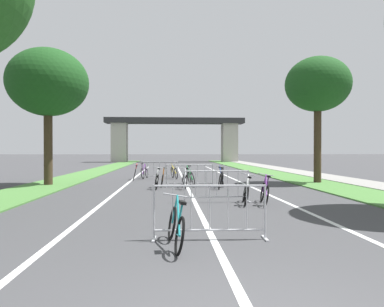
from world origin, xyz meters
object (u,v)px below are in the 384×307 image
(tree_right_maple_mid, at_px, (318,85))
(crowd_barrier_third, at_px, (190,176))
(crowd_barrier_fourth, at_px, (160,170))
(bicycle_white_10, at_px, (157,180))
(crowd_barrier_nearest, at_px, (210,213))
(bicycle_teal_2, at_px, (176,227))
(tree_left_pine_far, at_px, (48,83))
(crowd_barrier_second, at_px, (217,187))
(bicycle_black_8, at_px, (221,180))
(bicycle_blue_5, at_px, (222,178))
(bicycle_red_3, at_px, (135,173))
(bicycle_orange_4, at_px, (163,179))
(bicycle_green_7, at_px, (191,178))
(bicycle_yellow_9, at_px, (174,172))
(bicycle_purple_11, at_px, (265,193))
(bicycle_purple_1, at_px, (144,172))
(bicycle_silver_6, at_px, (185,180))
(bicycle_white_0, at_px, (246,193))

(tree_right_maple_mid, relative_size, crowd_barrier_third, 2.98)
(crowd_barrier_fourth, relative_size, bicycle_white_10, 1.33)
(crowd_barrier_nearest, xyz_separation_m, bicycle_teal_2, (-0.65, -0.51, -0.16))
(tree_left_pine_far, distance_m, crowd_barrier_second, 10.52)
(bicycle_black_8, bearing_deg, bicycle_white_10, -167.28)
(crowd_barrier_third, height_order, bicycle_blue_5, crowd_barrier_third)
(crowd_barrier_second, relative_size, crowd_barrier_fourth, 1.01)
(crowd_barrier_nearest, bearing_deg, crowd_barrier_third, 89.01)
(bicycle_teal_2, relative_size, bicycle_red_3, 1.02)
(crowd_barrier_fourth, height_order, bicycle_orange_4, crowd_barrier_fourth)
(crowd_barrier_nearest, xyz_separation_m, bicycle_green_7, (0.25, 10.25, -0.12))
(crowd_barrier_fourth, xyz_separation_m, bicycle_white_10, (0.02, -5.32, -0.14))
(bicycle_yellow_9, distance_m, bicycle_purple_11, 10.87)
(bicycle_green_7, relative_size, bicycle_white_10, 1.04)
(bicycle_purple_11, bearing_deg, bicycle_teal_2, -112.22)
(tree_right_maple_mid, distance_m, bicycle_red_3, 11.06)
(crowd_barrier_nearest, distance_m, bicycle_green_7, 10.26)
(bicycle_purple_11, bearing_deg, bicycle_green_7, 117.24)
(bicycle_orange_4, bearing_deg, bicycle_teal_2, 93.00)
(bicycle_purple_1, bearing_deg, bicycle_silver_6, -60.22)
(tree_left_pine_far, distance_m, bicycle_teal_2, 13.65)
(bicycle_white_0, xyz_separation_m, bicycle_white_10, (-2.98, 4.77, 0.03))
(bicycle_white_0, xyz_separation_m, bicycle_purple_11, (0.59, -0.05, 0.02))
(bicycle_red_3, height_order, bicycle_orange_4, bicycle_red_3)
(bicycle_purple_1, relative_size, bicycle_green_7, 0.96)
(bicycle_white_10, bearing_deg, crowd_barrier_third, 13.48)
(bicycle_white_10, bearing_deg, tree_left_pine_far, 157.55)
(bicycle_purple_1, bearing_deg, bicycle_black_8, -47.57)
(crowd_barrier_nearest, height_order, crowd_barrier_fourth, same)
(bicycle_teal_2, bearing_deg, crowd_barrier_fourth, 86.58)
(bicycle_orange_4, bearing_deg, bicycle_red_3, -65.66)
(bicycle_purple_1, height_order, bicycle_green_7, bicycle_green_7)
(bicycle_green_7, bearing_deg, tree_left_pine_far, 167.89)
(bicycle_blue_5, xyz_separation_m, bicycle_green_7, (-1.47, 0.18, 0.02))
(tree_right_maple_mid, height_order, bicycle_purple_1, tree_right_maple_mid)
(bicycle_teal_2, relative_size, bicycle_blue_5, 1.05)
(bicycle_teal_2, height_order, bicycle_red_3, bicycle_red_3)
(bicycle_orange_4, xyz_separation_m, bicycle_yellow_9, (0.61, 4.67, 0.02))
(crowd_barrier_nearest, bearing_deg, bicycle_purple_1, 98.61)
(bicycle_purple_1, height_order, bicycle_black_8, bicycle_black_8)
(bicycle_red_3, relative_size, bicycle_blue_5, 1.03)
(crowd_barrier_nearest, bearing_deg, bicycle_purple_11, 62.76)
(crowd_barrier_third, bearing_deg, tree_right_maple_mid, 13.55)
(crowd_barrier_nearest, height_order, bicycle_purple_1, crowd_barrier_nearest)
(crowd_barrier_fourth, distance_m, bicycle_white_10, 5.33)
(tree_left_pine_far, bearing_deg, crowd_barrier_nearest, -58.77)
(tree_right_maple_mid, xyz_separation_m, bicycle_purple_11, (-4.65, -6.93, -4.71))
(bicycle_green_7, bearing_deg, crowd_barrier_fourth, 103.79)
(crowd_barrier_fourth, relative_size, bicycle_white_0, 1.39)
(crowd_barrier_second, bearing_deg, bicycle_white_10, 115.84)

